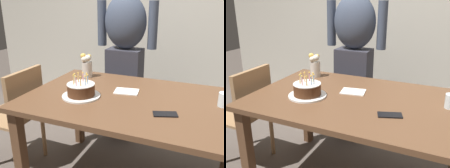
{
  "view_description": "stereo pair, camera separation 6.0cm",
  "coord_description": "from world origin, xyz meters",
  "views": [
    {
      "loc": [
        0.49,
        -1.55,
        1.41
      ],
      "look_at": [
        -0.14,
        -0.04,
        0.84
      ],
      "focal_mm": 40.37,
      "sensor_mm": 36.0,
      "label": 1
    },
    {
      "loc": [
        0.54,
        -1.53,
        1.41
      ],
      "look_at": [
        -0.14,
        -0.04,
        0.84
      ],
      "focal_mm": 40.37,
      "sensor_mm": 36.0,
      "label": 2
    }
  ],
  "objects": [
    {
      "name": "dining_table",
      "position": [
        0.0,
        0.0,
        0.64
      ],
      "size": [
        1.5,
        0.96,
        0.74
      ],
      "color": "brown",
      "rests_on": "ground_plane"
    },
    {
      "name": "person_man_bearded",
      "position": [
        -0.33,
        0.77,
        0.87
      ],
      "size": [
        0.61,
        0.27,
        1.66
      ],
      "rotation": [
        0.0,
        0.0,
        3.14
      ],
      "color": "#33333D",
      "rests_on": "ground_plane"
    },
    {
      "name": "napkin_stack",
      "position": [
        -0.08,
        0.1,
        0.74
      ],
      "size": [
        0.19,
        0.16,
        0.01
      ],
      "primitive_type": "cube",
      "rotation": [
        0.0,
        0.0,
        0.16
      ],
      "color": "white",
      "rests_on": "dining_table"
    },
    {
      "name": "dining_chair",
      "position": [
        -0.95,
        -0.1,
        0.52
      ],
      "size": [
        0.42,
        0.42,
        0.87
      ],
      "rotation": [
        0.0,
        0.0,
        -1.57
      ],
      "color": "#A37A51",
      "rests_on": "ground_plane"
    },
    {
      "name": "back_wall",
      "position": [
        0.0,
        1.55,
        1.3
      ],
      "size": [
        5.2,
        0.1,
        2.6
      ],
      "primitive_type": "cube",
      "color": "beige",
      "rests_on": "ground_plane"
    },
    {
      "name": "birthday_cake",
      "position": [
        -0.34,
        -0.11,
        0.78
      ],
      "size": [
        0.27,
        0.27,
        0.17
      ],
      "color": "white",
      "rests_on": "dining_table"
    },
    {
      "name": "cell_phone",
      "position": [
        0.26,
        -0.17,
        0.74
      ],
      "size": [
        0.16,
        0.12,
        0.01
      ],
      "primitive_type": "cube",
      "rotation": [
        0.0,
        0.0,
        0.34
      ],
      "color": "black",
      "rests_on": "dining_table"
    },
    {
      "name": "flower_vase",
      "position": [
        -0.52,
        0.31,
        0.84
      ],
      "size": [
        0.09,
        0.1,
        0.21
      ],
      "color": "silver",
      "rests_on": "dining_table"
    }
  ]
}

